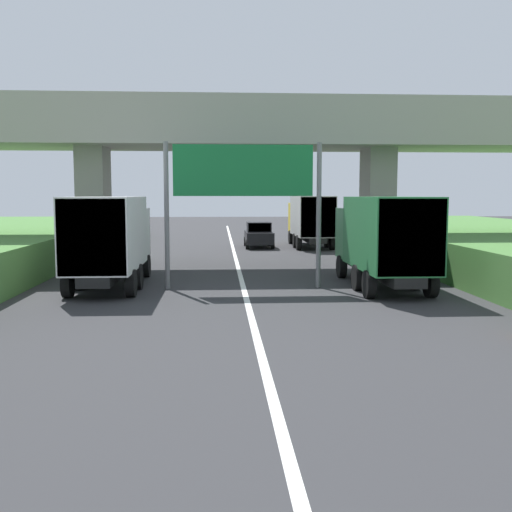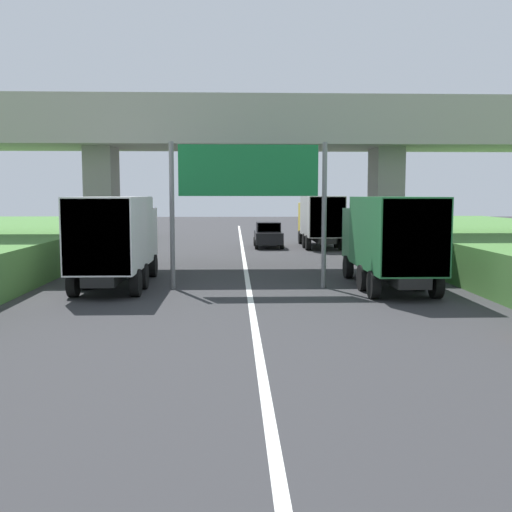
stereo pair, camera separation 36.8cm
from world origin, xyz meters
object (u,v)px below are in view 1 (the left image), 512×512
truck_yellow (310,218)px  truck_white (111,237)px  overhead_highway_sign (243,180)px  truck_green (383,237)px  car_black (259,235)px

truck_yellow → truck_white: 20.01m
overhead_highway_sign → truck_white: size_ratio=0.81×
overhead_highway_sign → truck_green: 5.66m
overhead_highway_sign → car_black: size_ratio=1.43×
overhead_highway_sign → truck_yellow: size_ratio=0.81×
overhead_highway_sign → truck_white: 5.46m
overhead_highway_sign → truck_green: overhead_highway_sign is taller
truck_yellow → car_black: truck_yellow is taller
truck_yellow → truck_green: bearing=-90.0°
truck_green → truck_yellow: (-0.01, 17.92, 0.00)m
truck_yellow → truck_white: bearing=-120.8°
truck_green → car_black: size_ratio=1.78×
truck_green → truck_white: size_ratio=1.00×
overhead_highway_sign → car_black: 17.80m
overhead_highway_sign → truck_green: bearing=-3.0°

